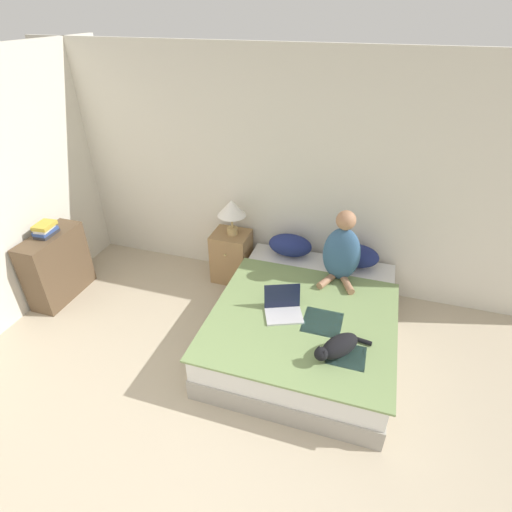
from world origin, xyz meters
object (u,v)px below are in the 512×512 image
at_px(person_sitting, 342,251).
at_px(table_lamp, 232,209).
at_px(bed, 305,323).
at_px(nightstand, 232,256).
at_px(pillow_near, 290,245).
at_px(cat_tabby, 338,347).
at_px(laptop_open, 283,309).
at_px(bookshelf, 57,266).
at_px(pillow_far, 356,256).
at_px(book_stack_top, 45,229).

relative_size(person_sitting, table_lamp, 1.82).
height_order(bed, nightstand, nightstand).
bearing_deg(nightstand, pillow_near, 1.63).
bearing_deg(person_sitting, cat_tabby, -82.90).
height_order(pillow_near, cat_tabby, pillow_near).
relative_size(person_sitting, laptop_open, 1.85).
bearing_deg(table_lamp, person_sitting, -12.73).
height_order(laptop_open, bookshelf, bookshelf).
bearing_deg(pillow_near, cat_tabby, -62.26).
distance_m(pillow_far, laptop_open, 1.14).
relative_size(pillow_near, laptop_open, 1.17).
distance_m(pillow_far, table_lamp, 1.44).
relative_size(pillow_far, book_stack_top, 1.99).
bearing_deg(bed, pillow_far, 66.39).
bearing_deg(person_sitting, pillow_far, 65.86).
bearing_deg(nightstand, bed, -37.20).
xyz_separation_m(bed, person_sitting, (0.22, 0.52, 0.56)).
bearing_deg(pillow_near, book_stack_top, -159.39).
relative_size(pillow_near, nightstand, 0.79).
distance_m(pillow_far, bookshelf, 3.27).
height_order(bed, bookshelf, bookshelf).
height_order(table_lamp, book_stack_top, table_lamp).
bearing_deg(table_lamp, pillow_far, 0.74).
distance_m(pillow_near, bookshelf, 2.59).
xyz_separation_m(cat_tabby, bookshelf, (-3.13, 0.45, -0.15)).
bearing_deg(pillow_near, bookshelf, -159.28).
distance_m(laptop_open, table_lamp, 1.36).
xyz_separation_m(bed, pillow_far, (0.36, 0.82, 0.35)).
xyz_separation_m(cat_tabby, nightstand, (-1.41, 1.34, -0.23)).
height_order(pillow_near, nightstand, pillow_near).
distance_m(bed, nightstand, 1.33).
xyz_separation_m(person_sitting, table_lamp, (-1.26, 0.28, 0.14)).
xyz_separation_m(pillow_near, nightstand, (-0.70, -0.02, -0.27)).
height_order(person_sitting, nightstand, person_sitting).
bearing_deg(person_sitting, table_lamp, 167.27).
distance_m(nightstand, bookshelf, 1.94).
height_order(pillow_near, table_lamp, table_lamp).
bearing_deg(bed, bookshelf, -178.07).
bearing_deg(pillow_near, person_sitting, -27.37).
xyz_separation_m(table_lamp, bookshelf, (-1.74, -0.90, -0.53)).
xyz_separation_m(laptop_open, bookshelf, (-2.59, 0.08, -0.11)).
distance_m(cat_tabby, bookshelf, 3.17).
relative_size(pillow_near, table_lamp, 1.15).
bearing_deg(table_lamp, book_stack_top, -152.93).
bearing_deg(cat_tabby, table_lamp, -95.11).
distance_m(bed, bookshelf, 2.78).
height_order(pillow_near, laptop_open, laptop_open).
distance_m(person_sitting, bookshelf, 3.09).
relative_size(laptop_open, table_lamp, 0.98).
xyz_separation_m(bed, laptop_open, (-0.18, -0.18, 0.28)).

